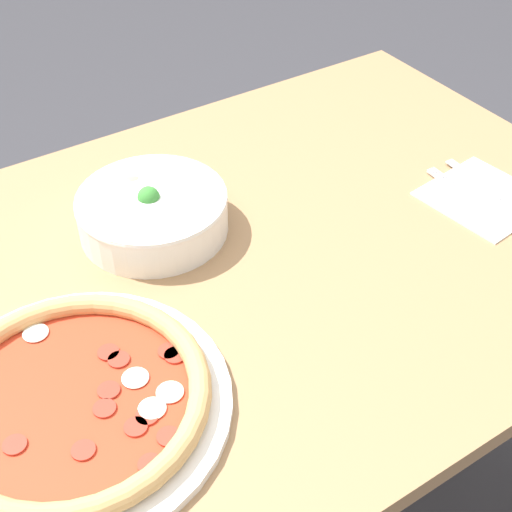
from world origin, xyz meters
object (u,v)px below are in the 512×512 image
object	(u,v)px
pizza	(73,400)
knife	(497,194)
fork	(474,201)
bowl	(153,211)

from	to	relation	value
pizza	knife	size ratio (longest dim) A/B	1.77
pizza	fork	bearing A→B (deg)	2.67
pizza	fork	xyz separation A→B (m)	(0.66, 0.03, -0.01)
bowl	pizza	bearing A→B (deg)	-132.64
fork	bowl	bearing A→B (deg)	66.45
bowl	knife	size ratio (longest dim) A/B	1.08
bowl	knife	xyz separation A→B (m)	(0.48, -0.22, -0.03)
fork	knife	world-z (taller)	same
pizza	knife	world-z (taller)	pizza
fork	knife	bearing A→B (deg)	-96.70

